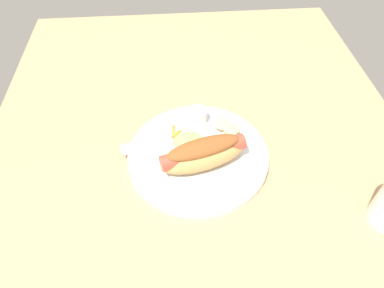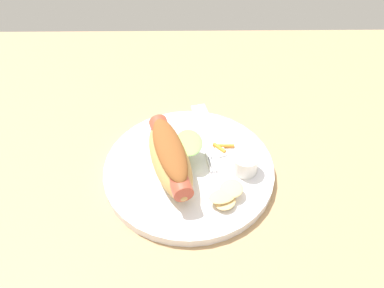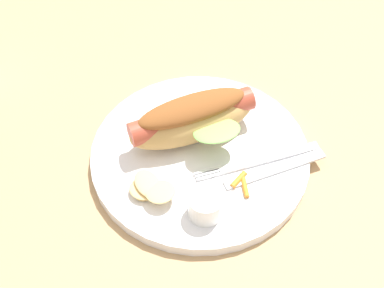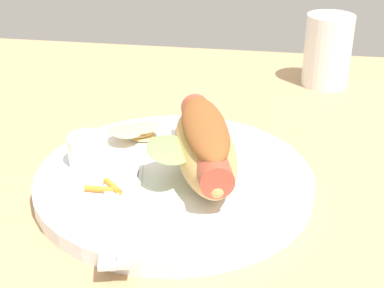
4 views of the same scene
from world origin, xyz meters
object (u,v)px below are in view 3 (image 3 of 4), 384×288
Objects in this scene: chips_pile at (150,188)px; carrot_garnish at (241,182)px; knife at (275,169)px; hot_dog at (191,118)px; plate at (200,156)px; sauce_ramekin at (207,205)px; fork at (260,160)px.

carrot_garnish is at bearing 89.62° from chips_pile.
knife is 3.67× the size of carrot_garnish.
plate is at bearing 89.29° from hot_dog.
chips_pile is at bearing -119.03° from sauce_ramekin.
carrot_garnish is at bearing 105.08° from hot_dog.
sauce_ramekin is at bearing -2.75° from plate.
fork is 2.20cm from knife.
fork is at bearing 136.14° from carrot_garnish.
plate is at bearing 177.25° from sauce_ramekin.
knife reaches higher than plate.
knife is (6.97, 9.69, -3.14)cm from hot_dog.
sauce_ramekin is at bearing 76.05° from hot_dog.
sauce_ramekin reaches higher than plate.
hot_dog is 12.34cm from knife.
chips_pile reaches higher than fork.
sauce_ramekin reaches higher than chips_pile.
sauce_ramekin reaches higher than carrot_garnish.
carrot_garnish is at bearing 126.18° from sauce_ramekin.
carrot_garnish is (-3.46, 4.73, -1.20)cm from sauce_ramekin.
hot_dog reaches higher than knife.
carrot_garnish is at bearing 35.73° from fork.
hot_dog is 1.07× the size of fork.
fork is (-6.60, 7.75, -1.34)cm from sauce_ramekin.
sauce_ramekin reaches higher than knife.
hot_dog is at bearing -164.95° from plate.
hot_dog is at bearing -44.16° from fork.
carrot_garnish reaches higher than plate.
knife is at bearing 118.50° from sauce_ramekin.
carrot_garnish is at bearing 4.70° from knife.
fork reaches higher than plate.
plate is 8.91cm from chips_pile.
chips_pile reaches higher than carrot_garnish.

